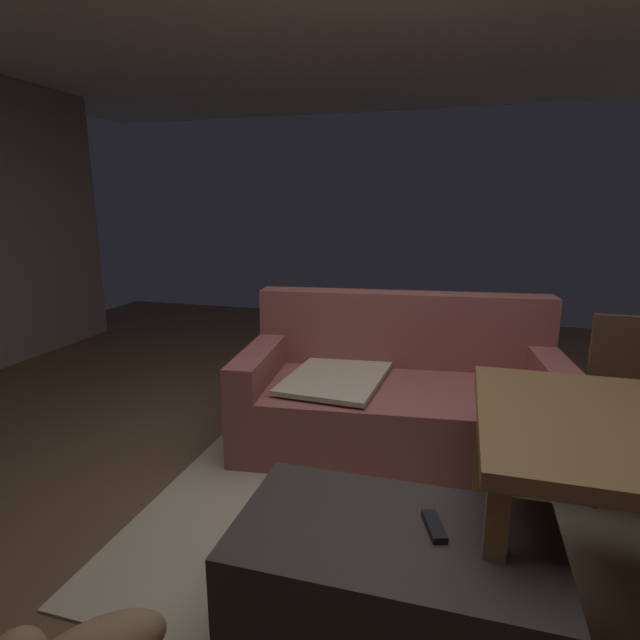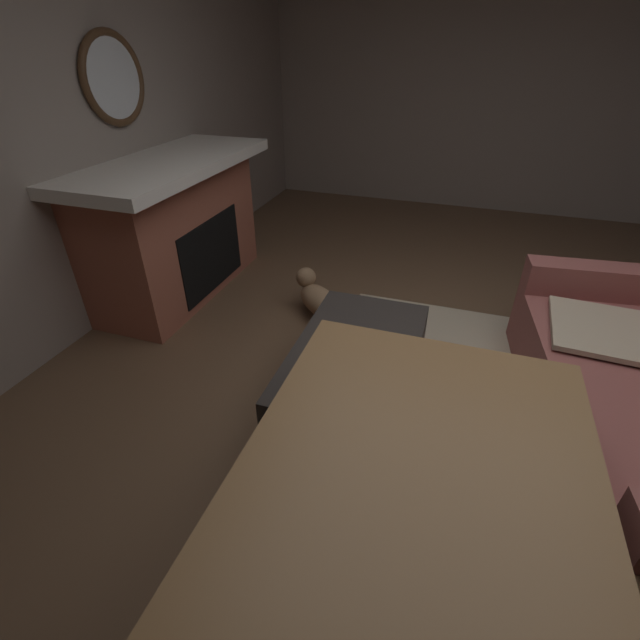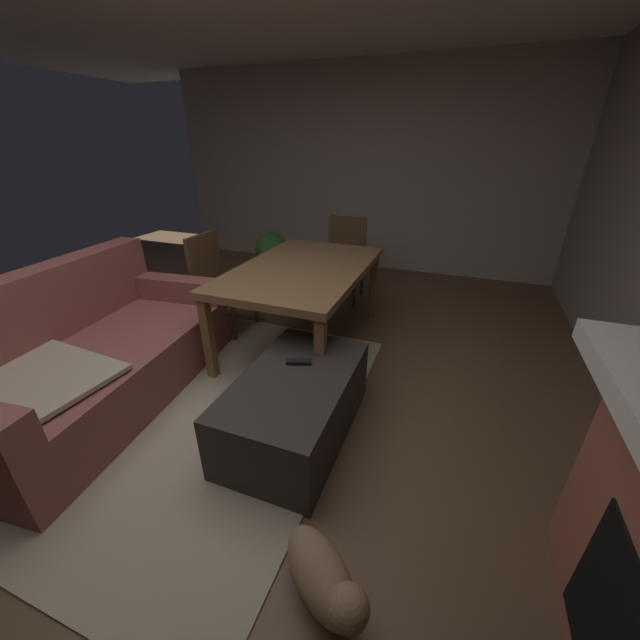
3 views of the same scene
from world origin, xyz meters
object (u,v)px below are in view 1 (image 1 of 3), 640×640
ottoman_coffee_table (392,582)px  dining_chair_north (636,396)px  tv_remote (434,526)px  couch (399,395)px

ottoman_coffee_table → dining_chair_north: bearing=50.4°
ottoman_coffee_table → tv_remote: bearing=14.8°
ottoman_coffee_table → tv_remote: size_ratio=6.85×
couch → tv_remote: couch is taller
couch → tv_remote: (0.30, -1.48, 0.12)m
tv_remote → dining_chair_north: bearing=34.5°
ottoman_coffee_table → dining_chair_north: 1.75m
tv_remote → dining_chair_north: dining_chair_north is taller
ottoman_coffee_table → dining_chair_north: size_ratio=1.18×
tv_remote → dining_chair_north: 1.61m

